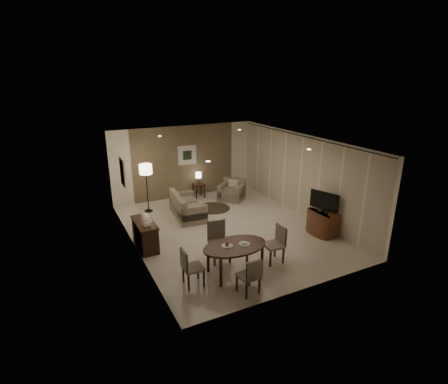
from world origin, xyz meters
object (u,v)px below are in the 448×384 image
chair_near (248,275)px  floor_lamp (147,188)px  chair_left (193,267)px  side_table (199,191)px  tv_cabinet (323,222)px  console_desk (145,235)px  sofa (188,205)px  armchair (231,190)px  chair_far (219,242)px  dining_table (235,259)px  chair_right (273,245)px

chair_near → floor_lamp: bearing=-90.2°
chair_left → side_table: (2.38, 5.34, -0.18)m
tv_cabinet → chair_left: chair_left is taller
console_desk → sofa: sofa is taller
chair_near → chair_left: size_ratio=0.96×
tv_cabinet → sofa: (-3.08, 3.02, 0.05)m
armchair → chair_far: bearing=-73.1°
sofa → floor_lamp: floor_lamp is taller
chair_far → floor_lamp: bearing=106.3°
dining_table → chair_far: (-0.07, 0.69, 0.14)m
chair_near → chair_left: 1.24m
chair_left → side_table: chair_left is taller
chair_left → console_desk: bearing=13.9°
chair_near → console_desk: bearing=-71.9°
chair_far → side_table: size_ratio=1.91×
armchair → side_table: 1.28m
tv_cabinet → side_table: (-2.02, 4.59, -0.09)m
sofa → side_table: size_ratio=3.18×
chair_left → side_table: size_ratio=1.69×
side_table → floor_lamp: floor_lamp is taller
chair_near → sofa: 4.58m
side_table → floor_lamp: size_ratio=0.32×
tv_cabinet → chair_far: chair_far is taller
chair_left → chair_right: bearing=-87.1°
chair_far → chair_left: size_ratio=1.13×
floor_lamp → armchair: bearing=-4.8°
dining_table → chair_left: chair_left is taller
floor_lamp → console_desk: bearing=-106.7°
dining_table → chair_far: chair_far is taller
dining_table → floor_lamp: floor_lamp is taller
sofa → chair_left: bearing=166.0°
armchair → floor_lamp: floor_lamp is taller
chair_right → armchair: size_ratio=1.11×
tv_cabinet → dining_table: size_ratio=0.58×
tv_cabinet → chair_near: bearing=-155.9°
chair_left → chair_right: (2.16, 0.05, 0.03)m
sofa → chair_far: bearing=179.1°
sofa → side_table: sofa is taller
tv_cabinet → armchair: 3.91m
chair_left → dining_table: bearing=-87.8°
chair_far → sofa: (0.33, 3.06, -0.11)m
floor_lamp → chair_near: bearing=-83.2°
armchair → dining_table: bearing=-68.3°
chair_right → console_desk: bearing=-128.2°
dining_table → side_table: size_ratio=2.95×
chair_near → chair_far: 1.51m
console_desk → chair_near: 3.37m
tv_cabinet → sofa: bearing=135.6°
chair_right → armchair: (1.20, 4.47, -0.09)m
chair_near → chair_far: bearing=-98.9°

